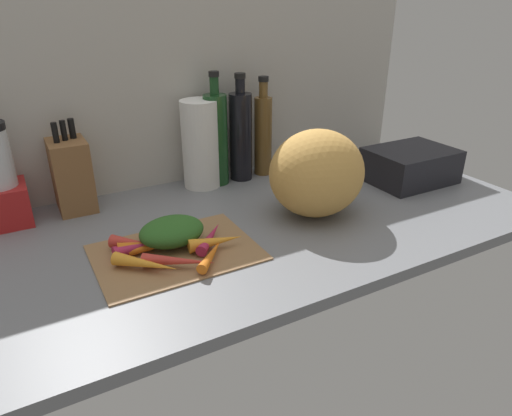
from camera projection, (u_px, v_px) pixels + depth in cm
name	position (u px, v px, depth cm)	size (l,w,h in cm)	color
ground_plane	(240.00, 226.00, 125.91)	(170.00, 80.00, 3.00)	slate
wall_back	(182.00, 88.00, 143.31)	(170.00, 3.00, 60.00)	#BCB7AD
cutting_board	(176.00, 252.00, 109.60)	(37.96, 27.74, 0.80)	#997047
carrot_0	(170.00, 233.00, 114.88)	(2.33, 2.33, 14.13)	#B2264C
carrot_1	(179.00, 261.00, 102.13)	(2.96, 2.96, 16.46)	red
carrot_2	(146.00, 264.00, 100.94)	(3.14, 3.14, 15.59)	orange
carrot_3	(139.00, 243.00, 110.36)	(2.14, 2.14, 12.88)	#B2264C
carrot_4	(140.00, 246.00, 108.21)	(3.20, 3.20, 10.21)	orange
carrot_5	(147.00, 245.00, 108.89)	(2.89, 2.89, 15.60)	#B2264C
carrot_6	(156.00, 247.00, 108.95)	(2.08, 2.08, 12.74)	orange
carrot_7	(210.00, 237.00, 112.62)	(2.74, 2.74, 14.78)	#B2264C
carrot_8	(216.00, 241.00, 109.88)	(3.43, 3.43, 13.34)	orange
carrot_9	(212.00, 254.00, 105.40)	(2.51, 2.51, 13.81)	orange
carrot_10	(138.00, 244.00, 108.72)	(3.26, 3.26, 13.73)	red
carrot_greens_pile	(172.00, 231.00, 110.98)	(15.91, 12.24, 6.73)	#2D6023
winter_squash	(317.00, 173.00, 125.10)	(26.84, 24.29, 24.10)	gold
knife_block	(72.00, 175.00, 129.00)	(9.90, 13.53, 25.76)	brown
paper_towel_roll	(201.00, 144.00, 143.60)	(11.66, 11.66, 27.63)	white
bottle_0	(216.00, 138.00, 145.27)	(7.41, 7.41, 35.76)	#19421E
bottle_1	(241.00, 135.00, 149.12)	(7.41, 7.41, 34.60)	black
bottle_2	(263.00, 134.00, 153.90)	(5.96, 5.96, 32.87)	brown
dish_rack	(410.00, 165.00, 150.93)	(27.15, 20.38, 10.91)	black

